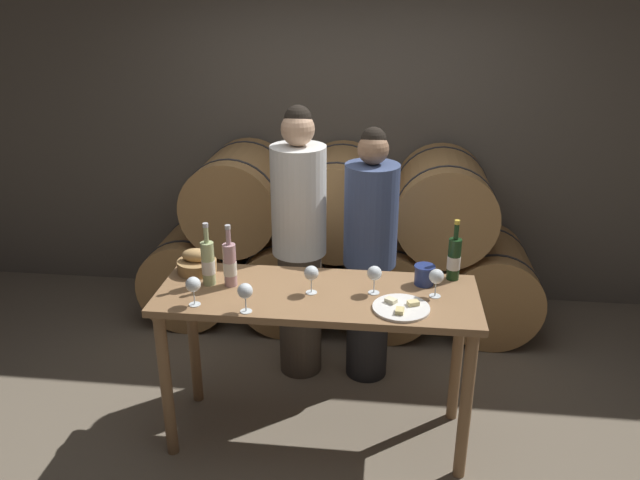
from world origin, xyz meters
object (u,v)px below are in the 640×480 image
object	(u,v)px
wine_glass_left	(245,292)
wine_glass_right	(374,274)
cheese_plate	(401,308)
wine_glass_far_left	(193,285)
wine_bottle_red	(454,259)
wine_bottle_white	(208,263)
blue_crock	(424,274)
wine_bottle_rose	(230,264)
bread_basket	(197,263)
tasting_table	(317,315)
wine_glass_far_right	(436,277)
person_right	(370,257)
wine_glass_center	(311,274)
person_left	(299,244)

from	to	relation	value
wine_glass_left	wine_glass_right	world-z (taller)	same
cheese_plate	wine_glass_left	distance (m)	0.78
cheese_plate	wine_glass_far_left	bearing A→B (deg)	-176.01
wine_glass_left	wine_glass_right	xyz separation A→B (m)	(0.63, 0.28, 0.00)
cheese_plate	wine_glass_left	world-z (taller)	wine_glass_left
cheese_plate	wine_glass_right	xyz separation A→B (m)	(-0.14, 0.16, 0.10)
wine_bottle_red	wine_bottle_white	distance (m)	1.34
wine_glass_left	blue_crock	bearing A→B (deg)	24.74
wine_bottle_white	wine_bottle_rose	xyz separation A→B (m)	(0.12, -0.00, -0.00)
wine_bottle_rose	wine_glass_left	size ratio (longest dim) A/B	2.24
wine_bottle_white	bread_basket	size ratio (longest dim) A/B	1.59
tasting_table	wine_glass_far_right	bearing A→B (deg)	2.04
blue_crock	wine_glass_far_left	distance (m)	1.23
person_right	wine_glass_far_left	size ratio (longest dim) A/B	10.80
wine_glass_far_right	wine_glass_center	bearing A→B (deg)	-177.10
blue_crock	bread_basket	world-z (taller)	bread_basket
wine_glass_far_left	wine_glass_left	bearing A→B (deg)	-8.37
wine_glass_right	wine_bottle_red	bearing A→B (deg)	27.57
wine_glass_center	wine_glass_right	bearing A→B (deg)	6.17
wine_bottle_red	wine_glass_left	world-z (taller)	wine_bottle_red
person_left	wine_glass_far_left	size ratio (longest dim) A/B	11.56
bread_basket	wine_glass_far_left	xyz separation A→B (m)	(0.10, -0.39, 0.06)
person_left	wine_bottle_rose	size ratio (longest dim) A/B	5.15
bread_basket	wine_glass_far_left	bearing A→B (deg)	-75.19
wine_bottle_red	wine_glass_far_left	world-z (taller)	wine_bottle_red
wine_bottle_white	bread_basket	distance (m)	0.20
person_left	wine_bottle_white	bearing A→B (deg)	-122.68
person_left	wine_glass_far_left	distance (m)	0.97
wine_glass_far_right	bread_basket	bearing A→B (deg)	173.24
person_right	wine_glass_far_right	xyz separation A→B (m)	(0.36, -0.64, 0.19)
wine_glass_center	wine_bottle_rose	bearing A→B (deg)	174.29
wine_glass_left	wine_glass_far_right	world-z (taller)	same
wine_bottle_rose	person_left	bearing A→B (deg)	65.73
wine_bottle_red	wine_bottle_rose	bearing A→B (deg)	-169.90
wine_bottle_red	wine_bottle_rose	distance (m)	1.22
wine_bottle_red	cheese_plate	xyz separation A→B (m)	(-0.28, -0.39, -0.11)
wine_glass_left	wine_glass_right	distance (m)	0.68
tasting_table	wine_bottle_rose	size ratio (longest dim) A/B	4.89
person_left	bread_basket	distance (m)	0.71
person_right	bread_basket	distance (m)	1.08
wine_bottle_red	cheese_plate	world-z (taller)	wine_bottle_red
person_right	wine_glass_left	world-z (taller)	person_right
tasting_table	wine_glass_far_left	bearing A→B (deg)	-160.85
cheese_plate	wine_glass_left	bearing A→B (deg)	-171.61
wine_bottle_white	wine_glass_right	world-z (taller)	wine_bottle_white
blue_crock	wine_glass_right	world-z (taller)	wine_glass_right
wine_glass_center	wine_glass_far_left	bearing A→B (deg)	-160.87
wine_bottle_rose	wine_bottle_white	bearing A→B (deg)	179.72
person_right	wine_glass_right	world-z (taller)	person_right
wine_glass_far_left	wine_bottle_red	bearing A→B (deg)	19.00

